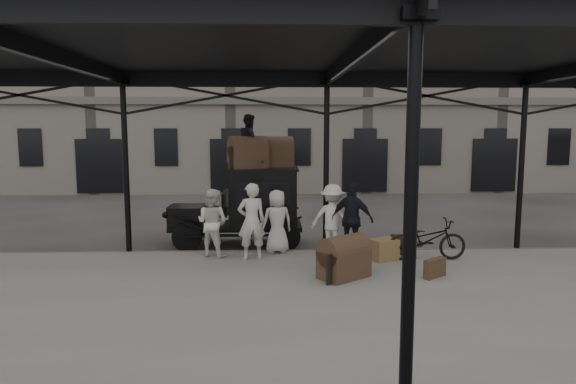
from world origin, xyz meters
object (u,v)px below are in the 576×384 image
porter_left (252,221)px  steamer_trunk_platform (344,260)px  porter_official (352,219)px  steamer_trunk_roof_near (248,155)px  bicycle (427,239)px  taxi (252,203)px

porter_left → steamer_trunk_platform: size_ratio=1.79×
porter_official → steamer_trunk_roof_near: 3.37m
porter_left → steamer_trunk_platform: (1.98, -1.61, -0.54)m
bicycle → steamer_trunk_platform: bearing=120.8°
steamer_trunk_platform → bicycle: bearing=-4.3°
porter_left → bicycle: (4.14, -0.23, -0.42)m
taxi → steamer_trunk_platform: (2.05, -3.66, -0.68)m
taxi → porter_official: 3.10m
porter_official → steamer_trunk_platform: 1.97m
taxi → porter_official: (2.51, -1.82, -0.15)m
porter_left → porter_official: 2.45m
taxi → porter_left: (0.07, -2.05, -0.14)m
porter_official → bicycle: bearing=-164.6°
bicycle → taxi: bearing=59.9°
porter_left → porter_official: size_ratio=1.01×
taxi → bicycle: bearing=-28.4°
bicycle → porter_official: bearing=73.2°
steamer_trunk_roof_near → steamer_trunk_platform: 4.50m
porter_left → steamer_trunk_roof_near: steamer_trunk_roof_near is taller
bicycle → steamer_trunk_roof_near: (-4.30, 2.03, 1.90)m
taxi → steamer_trunk_roof_near: 1.36m
taxi → steamer_trunk_roof_near: steamer_trunk_roof_near is taller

